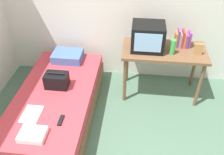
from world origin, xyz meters
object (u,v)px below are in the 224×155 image
Objects in this scene: handbag at (57,80)px; tv at (148,37)px; desk at (164,56)px; folded_towel at (33,134)px; remote_dark at (61,120)px; bed at (57,104)px; water_bottle at (173,47)px; picture_frame at (199,49)px; book_row at (183,39)px; magazine at (32,114)px; pillow at (68,56)px.

tv is at bearing 25.33° from handbag.
folded_towel is at bearing -135.40° from desk.
tv is at bearing 50.82° from remote_dark.
remote_dark reaches higher than bed.
picture_frame is (0.34, 0.02, -0.02)m from water_bottle.
book_row reaches higher than picture_frame.
bed is 7.14× the size of folded_towel.
book_row reaches higher than handbag.
desk is 0.25m from water_bottle.
tv is 2.10× the size of water_bottle.
picture_frame is at bearing 26.87° from magazine.
remote_dark is at bearing -146.49° from picture_frame.
book_row is at bearing 132.06° from picture_frame.
desk reaches higher than remote_dark.
tv is 0.69m from picture_frame.
picture_frame reaches higher than desk.
remote_dark is at bearing -135.88° from desk.
magazine is at bearing -145.07° from desk.
remote_dark is at bearing -70.15° from handbag.
picture_frame is 2.31m from folded_towel.
water_bottle is (0.33, -0.11, -0.08)m from tv.
water_bottle is 1.97m from magazine.
folded_towel is (0.14, -0.31, 0.03)m from magazine.
picture_frame is 0.36× the size of pillow.
handbag reaches higher than magazine.
picture_frame is 0.55× the size of magazine.
magazine is (-1.65, -0.99, -0.45)m from water_bottle.
remote_dark is (0.23, -0.49, 0.23)m from bed.
bed is at bearing -93.85° from handbag.
water_bottle is at bearing 39.40° from remote_dark.
water_bottle is at bearing -8.16° from pillow.
desk is at bearing -152.35° from book_row.
handbag is at bearing -158.79° from desk.
tv is 1.79m from magazine.
book_row is 0.89× the size of folded_towel.
tv reaches higher than water_bottle.
desk is at bearing 34.93° from magazine.
remote_dark is at bearing 46.91° from folded_towel.
tv reaches higher than picture_frame.
tv is 1.77× the size of book_row.
folded_towel is (-1.42, -1.40, -0.22)m from desk.
folded_towel is (-1.18, -1.41, -0.50)m from tv.
pillow is at bearing 174.70° from tv.
book_row is 2.30m from folded_towel.
folded_towel is (0.02, -1.52, -0.03)m from pillow.
bed is at bearing -150.42° from tv.
handbag is at bearing -157.80° from book_row.
tv reaches higher than magazine.
picture_frame is 1.99m from remote_dark.
magazine is at bearing 170.38° from remote_dark.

